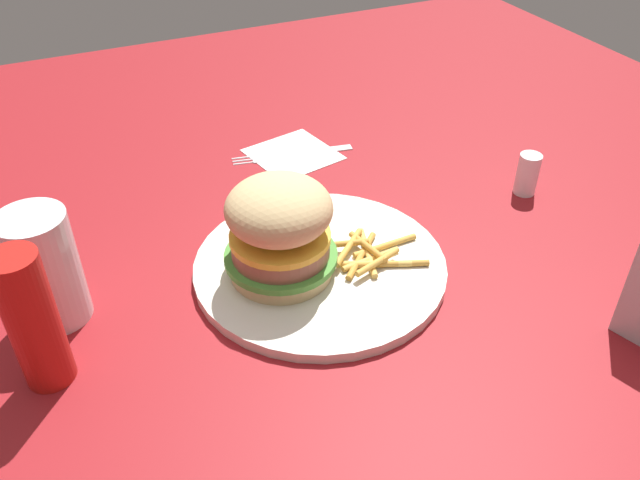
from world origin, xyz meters
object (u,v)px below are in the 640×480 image
Objects in this scene: sandwich at (280,229)px; fork at (292,153)px; fries_pile at (370,255)px; ketchup_bottle at (33,321)px; napkin at (293,154)px; plate at (320,266)px; salt_shaker at (527,174)px; drink_glass at (46,273)px.

sandwich is 0.70× the size of fork.
ketchup_bottle is at bearing 92.85° from fries_pile.
ketchup_bottle reaches higher than fries_pile.
napkin is (0.25, -0.12, -0.07)m from sandwich.
napkin is at bearing -4.38° from fries_pile.
fries_pile is at bearing -102.29° from sandwich.
fork is at bearing -15.92° from plate.
salt_shaker is at bearing -83.40° from ketchup_bottle.
ketchup_bottle is at bearing 128.41° from napkin.
sandwich is 0.28m from fork.
plate is 0.08m from sandwich.
sandwich is 0.99× the size of drink_glass.
fries_pile is 0.27m from fork.
drink_glass is 2.21× the size of salt_shaker.
sandwich reaches higher than drink_glass.
ketchup_bottle is at bearing 96.97° from plate.
salt_shaker is (-0.22, -0.24, 0.02)m from fork.
sandwich is at bearing 86.31° from plate.
fries_pile is 0.79× the size of ketchup_bottle.
drink_glass is (-0.20, 0.34, 0.05)m from fork.
fries_pile is 0.27m from napkin.
napkin is 2.00× the size of salt_shaker.
ketchup_bottle is at bearing 96.60° from salt_shaker.
sandwich is 0.86× the size of ketchup_bottle.
fries_pile reaches higher than fork.
sandwich reaches higher than plate.
plate is at bearing 163.73° from napkin.
plate is 1.98× the size of ketchup_bottle.
napkin is 0.32m from salt_shaker.
drink_glass reaches higher than fries_pile.
plate is 2.52× the size of napkin.
napkin is at bearing -100.67° from fork.
salt_shaker is at bearing -84.98° from sandwich.
napkin is at bearing -59.34° from drink_glass.
napkin is 0.64× the size of fork.
plate is 5.03× the size of salt_shaker.
fork is (0.25, -0.07, -0.00)m from plate.
drink_glass is (0.04, 0.23, -0.01)m from sandwich.
napkin is 0.00m from fork.
plate is at bearing -99.77° from drink_glass.
salt_shaker reaches higher than plate.
fries_pile is 0.26m from salt_shaker.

